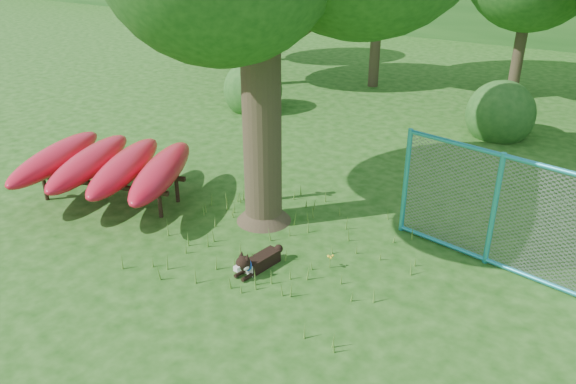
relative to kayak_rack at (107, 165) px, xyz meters
The scene contains 8 objects.
ground 3.92m from the kayak_rack, 10.61° to the right, with size 80.00×80.00×0.00m, color #16450D.
wooden_post 3.24m from the kayak_rack, 32.67° to the left, with size 0.34×0.12×1.25m.
kayak_rack is the anchor object (origin of this frame).
husky_dog 4.10m from the kayak_rack, ahead, with size 0.38×1.03×0.46m.
fence_section 7.35m from the kayak_rack, 13.32° to the left, with size 3.35×0.73×3.31m.
wildflower_clump 5.05m from the kayak_rack, ahead, with size 0.12×0.10×0.25m.
shrub_left 6.95m from the kayak_rack, 100.22° to the left, with size 1.80×1.80×1.80m, color #1E511A.
shrub_mid 10.14m from the kayak_rack, 55.15° to the left, with size 1.80×1.80×1.80m, color #1E511A.
Camera 1 is at (4.81, -6.19, 5.15)m, focal length 35.00 mm.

